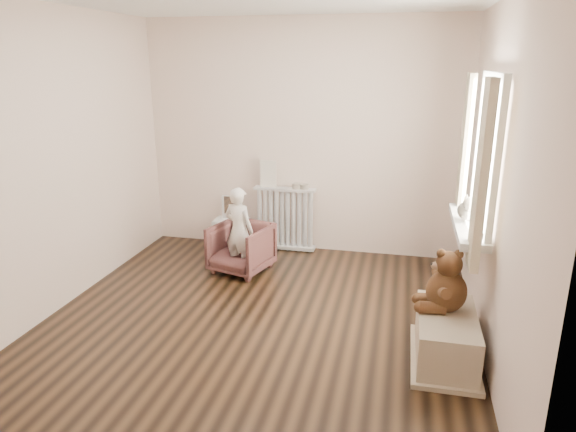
% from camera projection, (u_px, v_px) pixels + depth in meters
% --- Properties ---
extents(floor, '(3.60, 3.60, 0.01)m').
position_uv_depth(floor, '(260.00, 318.00, 4.45)').
color(floor, black).
rests_on(floor, ground).
extents(back_wall, '(3.60, 0.02, 2.60)m').
position_uv_depth(back_wall, '(302.00, 138.00, 5.75)').
color(back_wall, '#EFE4CB').
rests_on(back_wall, ground).
extents(front_wall, '(3.60, 0.02, 2.60)m').
position_uv_depth(front_wall, '(149.00, 249.00, 2.39)').
color(front_wall, '#EFE4CB').
rests_on(front_wall, ground).
extents(left_wall, '(0.02, 3.60, 2.60)m').
position_uv_depth(left_wall, '(58.00, 161.00, 4.46)').
color(left_wall, '#EFE4CB').
rests_on(left_wall, ground).
extents(right_wall, '(0.02, 3.60, 2.60)m').
position_uv_depth(right_wall, '(497.00, 182.00, 3.69)').
color(right_wall, '#EFE4CB').
rests_on(right_wall, ground).
extents(window, '(0.03, 0.90, 1.10)m').
position_uv_depth(window, '(488.00, 154.00, 3.93)').
color(window, white).
rests_on(window, right_wall).
extents(window_sill, '(0.22, 1.10, 0.06)m').
position_uv_depth(window_sill, '(468.00, 225.00, 4.12)').
color(window_sill, silver).
rests_on(window_sill, right_wall).
extents(curtain_left, '(0.06, 0.26, 1.30)m').
position_uv_depth(curtain_left, '(482.00, 177.00, 3.44)').
color(curtain_left, beige).
rests_on(curtain_left, right_wall).
extents(curtain_right, '(0.06, 0.26, 1.30)m').
position_uv_depth(curtain_right, '(465.00, 149.00, 4.50)').
color(curtain_right, beige).
rests_on(curtain_right, right_wall).
extents(radiator, '(0.71, 0.13, 0.75)m').
position_uv_depth(radiator, '(285.00, 218.00, 5.94)').
color(radiator, silver).
rests_on(radiator, floor).
extents(paper_doll, '(0.18, 0.02, 0.31)m').
position_uv_depth(paper_doll, '(268.00, 174.00, 5.83)').
color(paper_doll, beige).
rests_on(paper_doll, radiator).
extents(tin_a, '(0.10, 0.10, 0.06)m').
position_uv_depth(tin_a, '(297.00, 186.00, 5.80)').
color(tin_a, '#A59E8C').
rests_on(tin_a, radiator).
extents(tin_b, '(0.10, 0.10, 0.05)m').
position_uv_depth(tin_b, '(304.00, 187.00, 5.78)').
color(tin_b, '#A59E8C').
rests_on(tin_b, radiator).
extents(toy_vanity, '(0.39, 0.28, 0.61)m').
position_uv_depth(toy_vanity, '(231.00, 224.00, 6.08)').
color(toy_vanity, silver).
rests_on(toy_vanity, floor).
extents(armchair, '(0.68, 0.69, 0.51)m').
position_uv_depth(armchair, '(241.00, 248.00, 5.37)').
color(armchair, '#562E2B').
rests_on(armchair, floor).
extents(child, '(0.38, 0.30, 0.90)m').
position_uv_depth(child, '(239.00, 230.00, 5.26)').
color(child, white).
rests_on(child, armchair).
extents(toy_bench, '(0.42, 0.79, 0.37)m').
position_uv_depth(toy_bench, '(446.00, 336.00, 3.77)').
color(toy_bench, '#B8A98B').
rests_on(toy_bench, floor).
extents(teddy_bear, '(0.41, 0.33, 0.47)m').
position_uv_depth(teddy_bear, '(448.00, 272.00, 3.71)').
color(teddy_bear, '#331D0E').
rests_on(teddy_bear, toy_bench).
extents(plush_cat, '(0.17, 0.27, 0.23)m').
position_uv_depth(plush_cat, '(468.00, 209.00, 4.11)').
color(plush_cat, '#686258').
rests_on(plush_cat, window_sill).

